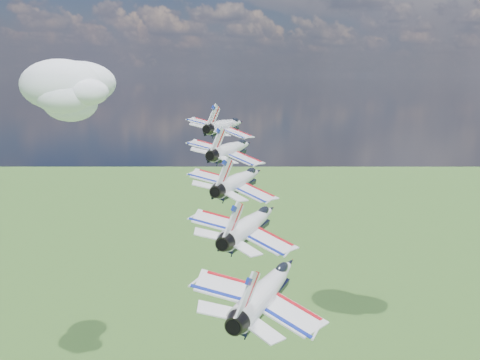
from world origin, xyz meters
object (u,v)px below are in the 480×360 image
Objects in this scene: jet_1 at (232,149)px; jet_4 at (268,288)px; jet_0 at (226,125)px; jet_2 at (240,180)px; jet_3 at (251,223)px.

jet_1 is 37.51m from jet_4.
jet_0 is 50.01m from jet_4.
jet_2 is (16.89, -17.75, -5.00)m from jet_0.
jet_4 is (25.33, -26.62, -7.49)m from jet_1.
jet_0 is at bearing 117.28° from jet_3.
jet_0 is 12.50m from jet_1.
jet_1 is 12.50m from jet_2.
jet_4 is (8.44, -8.87, -2.50)m from jet_3.
jet_1 is 25.00m from jet_3.
jet_4 is at bearing -62.72° from jet_0.
jet_3 is 1.00× the size of jet_4.
jet_0 is 1.00× the size of jet_2.
jet_0 is 37.51m from jet_3.
jet_3 is 12.50m from jet_4.
jet_0 is 1.00× the size of jet_1.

